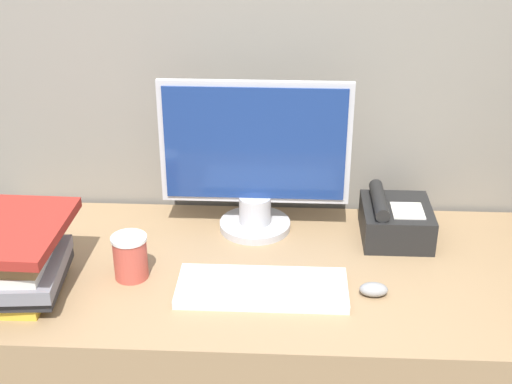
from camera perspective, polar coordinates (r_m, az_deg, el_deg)
name	(u,v)px	position (r m, az deg, el deg)	size (l,w,h in m)	color
cubicle_panel_rear	(266,199)	(2.07, 0.77, -0.57)	(1.84, 0.04, 1.51)	gray
monitor	(255,163)	(1.84, -0.08, 2.33)	(0.49, 0.19, 0.41)	#B7B7BC
keyboard	(262,288)	(1.66, 0.49, -7.69)	(0.39, 0.16, 0.02)	silver
mouse	(374,289)	(1.67, 9.39, -7.70)	(0.07, 0.04, 0.03)	gray
coffee_cup	(130,257)	(1.72, -10.02, -5.13)	(0.09, 0.09, 0.11)	#BF4C3F
book_stack	(13,259)	(1.71, -18.87, -5.07)	(0.24, 0.30, 0.17)	gold
desk_telephone	(395,220)	(1.90, 11.06, -2.25)	(0.18, 0.20, 0.13)	black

